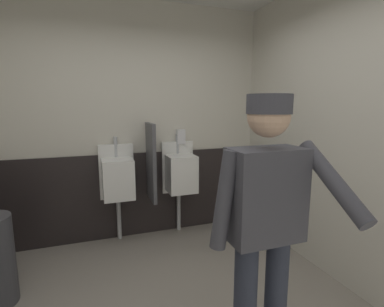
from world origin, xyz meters
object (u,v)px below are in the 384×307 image
object	(u,v)px
urinal_middle	(180,173)
soap_dispenser	(181,137)
urinal_left	(118,178)
person	(265,211)

from	to	relation	value
urinal_middle	soap_dispenser	distance (m)	0.45
urinal_left	urinal_middle	bearing A→B (deg)	0.00
urinal_left	soap_dispenser	world-z (taller)	soap_dispenser
person	soap_dispenser	xyz separation A→B (m)	(0.13, 2.06, 0.22)
urinal_middle	urinal_left	bearing A→B (deg)	180.00
person	soap_dispenser	distance (m)	2.07
urinal_left	person	distance (m)	2.06
urinal_left	soap_dispenser	bearing A→B (deg)	8.54
urinal_left	urinal_middle	xyz separation A→B (m)	(0.75, 0.00, 0.00)
soap_dispenser	urinal_middle	bearing A→B (deg)	-111.01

